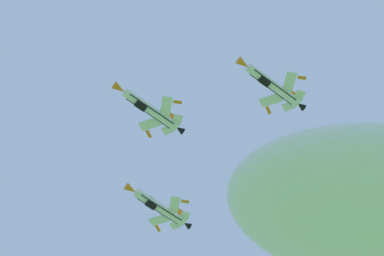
% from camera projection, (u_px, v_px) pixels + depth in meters
% --- Properties ---
extents(fighter_jet_lead, '(14.78, 10.82, 4.39)m').
position_uv_depth(fighter_jet_lead, '(150.00, 109.00, 131.46)').
color(fighter_jet_lead, white).
extents(fighter_jet_left_wing, '(14.78, 10.81, 4.38)m').
position_uv_depth(fighter_jet_left_wing, '(272.00, 85.00, 130.79)').
color(fighter_jet_left_wing, white).
extents(fighter_jet_right_wing, '(14.78, 10.82, 4.39)m').
position_uv_depth(fighter_jet_right_wing, '(159.00, 207.00, 141.79)').
color(fighter_jet_right_wing, white).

